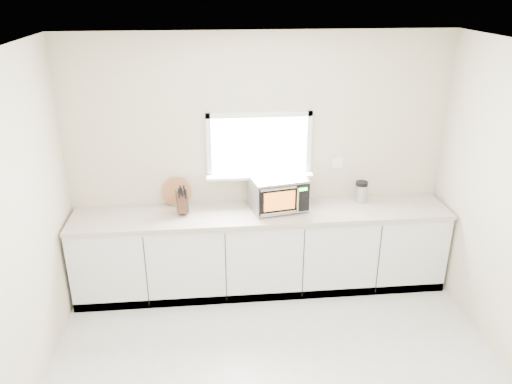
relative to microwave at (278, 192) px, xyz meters
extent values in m
cube|color=beige|center=(-0.17, 0.25, 0.24)|extent=(4.00, 0.02, 2.70)
cube|color=white|center=(-0.17, 0.23, 0.44)|extent=(1.00, 0.02, 0.60)
cube|color=white|center=(-0.17, 0.17, 0.12)|extent=(1.12, 0.16, 0.03)
cube|color=white|center=(-0.17, 0.22, 0.77)|extent=(1.10, 0.04, 0.05)
cube|color=white|center=(-0.17, 0.22, 0.12)|extent=(1.10, 0.04, 0.05)
cube|color=white|center=(-0.70, 0.22, 0.44)|extent=(0.05, 0.04, 0.70)
cube|color=white|center=(0.35, 0.22, 0.44)|extent=(0.05, 0.04, 0.70)
cube|color=white|center=(0.68, 0.24, 0.21)|extent=(0.12, 0.01, 0.12)
cube|color=silver|center=(-0.17, -0.05, -0.67)|extent=(3.92, 0.60, 0.88)
cube|color=#BEB19C|center=(-0.17, -0.06, -0.21)|extent=(3.92, 0.64, 0.04)
cylinder|color=black|center=(-0.20, -0.20, -0.18)|extent=(0.03, 0.03, 0.02)
cylinder|color=black|center=(-0.26, 0.13, -0.18)|extent=(0.03, 0.03, 0.02)
cylinder|color=black|center=(0.26, -0.11, -0.18)|extent=(0.03, 0.03, 0.02)
cylinder|color=black|center=(0.20, 0.21, -0.18)|extent=(0.03, 0.03, 0.02)
cube|color=#AAADB1|center=(0.00, 0.01, 0.00)|extent=(0.62, 0.51, 0.33)
cube|color=black|center=(0.04, -0.21, 0.00)|extent=(0.52, 0.11, 0.29)
cube|color=orange|center=(-0.02, -0.22, 0.00)|extent=(0.32, 0.06, 0.20)
cylinder|color=silver|center=(0.17, -0.21, 0.00)|extent=(0.02, 0.02, 0.26)
cube|color=black|center=(0.22, -0.18, 0.00)|extent=(0.13, 0.03, 0.29)
cube|color=#19FF33|center=(0.22, -0.18, 0.10)|extent=(0.09, 0.02, 0.03)
cube|color=silver|center=(0.00, 0.01, 0.17)|extent=(0.62, 0.51, 0.01)
cube|color=#482619|center=(-0.99, -0.02, -0.05)|extent=(0.14, 0.24, 0.27)
cube|color=black|center=(-1.02, -0.07, 0.06)|extent=(0.02, 0.05, 0.10)
cube|color=black|center=(-0.98, -0.07, 0.07)|extent=(0.02, 0.05, 0.10)
cube|color=black|center=(-0.95, -0.06, 0.05)|extent=(0.02, 0.05, 0.10)
cube|color=black|center=(-1.00, -0.07, 0.09)|extent=(0.02, 0.05, 0.10)
cube|color=black|center=(-0.96, -0.07, 0.09)|extent=(0.02, 0.05, 0.10)
cylinder|color=#AF7143|center=(-1.06, 0.19, -0.03)|extent=(0.31, 0.07, 0.31)
cylinder|color=#AAADB1|center=(0.92, 0.09, -0.09)|extent=(0.15, 0.15, 0.19)
cylinder|color=black|center=(0.92, 0.09, 0.02)|extent=(0.15, 0.15, 0.04)
camera|label=1|loc=(-0.70, -4.72, 2.02)|focal=35.00mm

